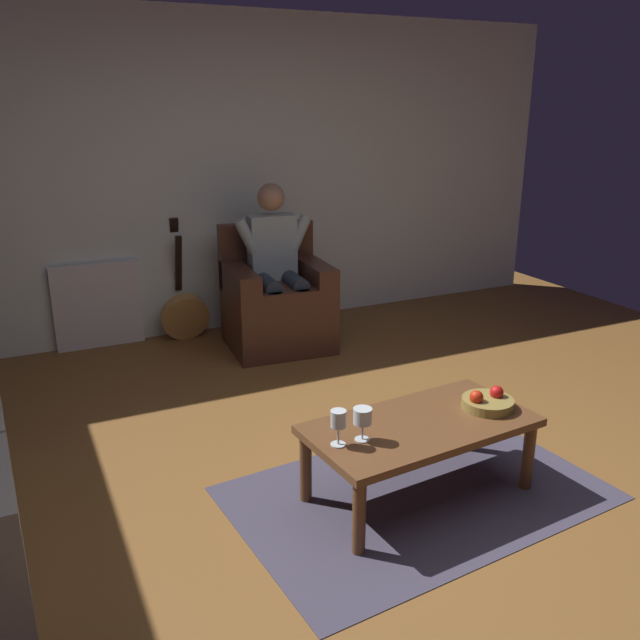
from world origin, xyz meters
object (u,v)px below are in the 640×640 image
armchair (277,304)px  person_seated (277,261)px  coffee_table (420,432)px  wine_glass_far (363,418)px  fruit_bowl (487,402)px  guitar (185,313)px  wine_glass_near (338,421)px

armchair → person_seated: 0.35m
coffee_table → wine_glass_far: (0.35, 0.04, 0.17)m
armchair → fruit_bowl: (-0.22, 2.32, 0.08)m
guitar → wine_glass_far: guitar is taller
armchair → wine_glass_far: size_ratio=6.01×
guitar → fruit_bowl: (-0.85, 2.79, 0.21)m
guitar → fruit_bowl: size_ratio=3.80×
guitar → wine_glass_near: size_ratio=5.78×
guitar → fruit_bowl: bearing=107.0°
coffee_table → guitar: guitar is taller
person_seated → wine_glass_near: person_seated is taller
coffee_table → wine_glass_near: (0.47, 0.03, 0.17)m
fruit_bowl → wine_glass_near: bearing=1.2°
guitar → wine_glass_far: (-0.11, 2.81, 0.29)m
coffee_table → wine_glass_near: size_ratio=6.79×
coffee_table → wine_glass_far: bearing=6.6°
coffee_table → person_seated: bearing=-94.3°
wine_glass_near → fruit_bowl: size_ratio=0.66×
person_seated → guitar: person_seated is taller
fruit_bowl → wine_glass_far: bearing=2.2°
armchair → person_seated: bearing=90.0°
armchair → wine_glass_near: (0.64, 2.34, 0.17)m
wine_glass_far → fruit_bowl: wine_glass_far is taller
person_seated → guitar: bearing=-33.6°
wine_glass_far → fruit_bowl: 0.74m
coffee_table → fruit_bowl: 0.40m
person_seated → wine_glass_near: size_ratio=7.50×
armchair → coffee_table: armchair is taller
armchair → wine_glass_far: (0.52, 2.35, 0.16)m
armchair → guitar: size_ratio=0.97×
person_seated → wine_glass_near: (0.64, 2.31, -0.18)m
armchair → coffee_table: 2.31m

